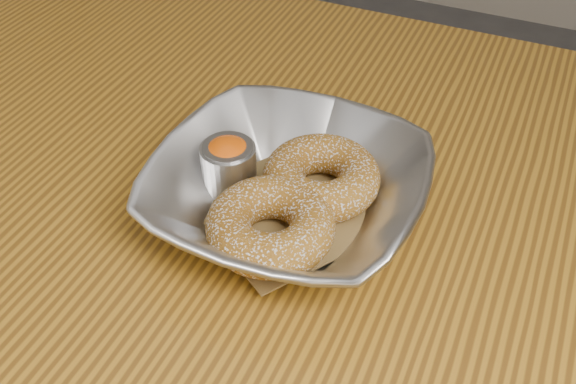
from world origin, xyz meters
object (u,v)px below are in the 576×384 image
at_px(donut_back, 321,177).
at_px(table, 234,257).
at_px(ramekin, 229,164).
at_px(donut_front, 271,225).
at_px(serving_bowl, 288,192).

bearing_deg(donut_back, table, -168.88).
xyz_separation_m(donut_back, ramekin, (-0.08, -0.02, 0.01)).
xyz_separation_m(donut_back, donut_front, (-0.02, -0.08, 0.00)).
height_order(table, donut_front, donut_front).
relative_size(table, serving_bowl, 5.00).
bearing_deg(table, serving_bowl, -12.28).
relative_size(donut_back, ramekin, 2.03).
bearing_deg(ramekin, donut_front, -38.16).
bearing_deg(donut_front, ramekin, 141.84).
relative_size(table, donut_back, 11.24).
relative_size(table, donut_front, 10.98).
bearing_deg(serving_bowl, ramekin, 172.25).
bearing_deg(donut_front, donut_back, 78.21).
distance_m(serving_bowl, donut_front, 0.04).
bearing_deg(table, ramekin, -48.60).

